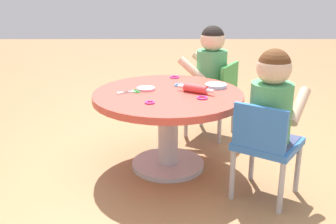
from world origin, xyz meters
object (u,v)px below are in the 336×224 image
at_px(child_chair_right, 215,95).
at_px(craft_scissors, 132,92).
at_px(seated_child_right, 211,63).
at_px(rolling_pin, 196,89).
at_px(craft_table, 168,111).
at_px(seated_child_left, 272,100).
at_px(child_chair_left, 265,144).

distance_m(child_chair_right, craft_scissors, 0.76).
xyz_separation_m(seated_child_right, rolling_pin, (-0.54, 0.14, -0.04)).
xyz_separation_m(craft_table, seated_child_left, (-0.34, -0.52, 0.17)).
xyz_separation_m(child_chair_right, rolling_pin, (-0.52, 0.18, 0.19)).
relative_size(seated_child_left, craft_scissors, 3.58).
bearing_deg(craft_scissors, seated_child_left, -115.97).
height_order(child_chair_right, rolling_pin, child_chair_right).
height_order(seated_child_left, rolling_pin, seated_child_left).
bearing_deg(craft_table, rolling_pin, -91.00).
xyz_separation_m(craft_table, seated_child_right, (0.54, -0.30, 0.17)).
relative_size(child_chair_left, rolling_pin, 2.58).
bearing_deg(child_chair_right, craft_scissors, 132.61).
distance_m(seated_child_right, craft_scissors, 0.74).
distance_m(child_chair_left, seated_child_left, 0.23).
height_order(craft_table, rolling_pin, rolling_pin).
relative_size(seated_child_left, seated_child_right, 1.00).
distance_m(child_chair_right, rolling_pin, 0.58).
height_order(child_chair_left, rolling_pin, child_chair_left).
height_order(craft_table, seated_child_left, seated_child_left).
bearing_deg(craft_scissors, seated_child_right, -44.43).
height_order(child_chair_right, seated_child_right, seated_child_right).
distance_m(craft_table, seated_child_right, 0.64).
bearing_deg(seated_child_left, seated_child_right, 13.64).
distance_m(child_chair_left, rolling_pin, 0.53).
xyz_separation_m(craft_table, child_chair_right, (0.52, -0.34, -0.05)).
distance_m(child_chair_right, seated_child_right, 0.23).
bearing_deg(seated_child_left, child_chair_left, 146.14).
bearing_deg(child_chair_left, seated_child_left, -33.86).
bearing_deg(seated_child_right, rolling_pin, 165.13).
distance_m(craft_table, craft_scissors, 0.24).
distance_m(child_chair_left, seated_child_right, 0.96).
relative_size(child_chair_left, seated_child_left, 1.05).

